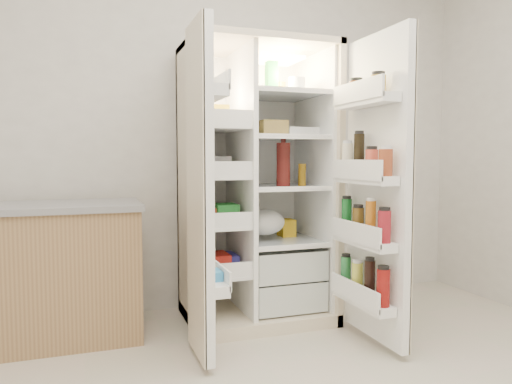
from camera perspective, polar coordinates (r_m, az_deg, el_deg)
name	(u,v)px	position (r m, az deg, el deg)	size (l,w,h in m)	color
wall_back	(212,119)	(3.51, -5.17, 8.61)	(4.00, 0.02, 2.70)	silver
refrigerator	(256,207)	(3.24, 0.00, -1.75)	(0.92, 0.70, 1.80)	beige
freezer_door	(201,193)	(2.51, -6.53, -0.06)	(0.15, 0.40, 1.72)	white
fridge_door	(375,193)	(2.81, 13.78, -0.06)	(0.17, 0.58, 1.72)	white
kitchen_counter	(43,273)	(3.11, -23.74, -8.67)	(1.11, 0.59, 0.81)	#99774C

